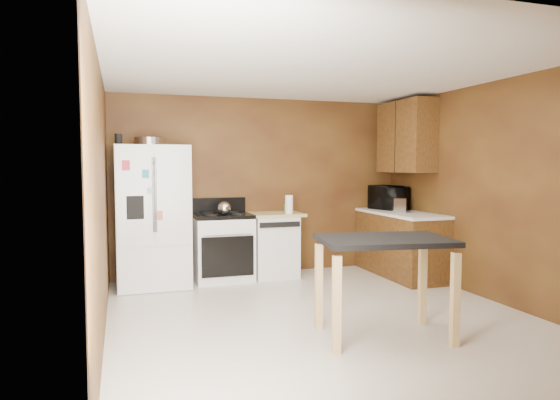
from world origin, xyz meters
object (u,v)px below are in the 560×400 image
roasting_pan (150,142)px  pen_cup (118,139)px  paper_towel (289,204)px  green_canister (288,208)px  refrigerator (153,216)px  gas_range (223,246)px  toaster (398,205)px  dishwasher (273,244)px  island (384,254)px  kettle (224,208)px  microwave (388,199)px

roasting_pan → pen_cup: pen_cup is taller
paper_towel → green_canister: bearing=75.6°
refrigerator → gas_range: refrigerator is taller
toaster → dishwasher: (-1.67, 0.52, -0.55)m
pen_cup → toaster: bearing=-4.5°
gas_range → island: size_ratio=0.88×
pen_cup → paper_towel: bearing=1.8°
toaster → gas_range: (-2.39, 0.49, -0.54)m
kettle → island: kettle is taller
microwave → kettle: bearing=78.8°
roasting_pan → kettle: roasting_pan is taller
pen_cup → kettle: pen_cup is taller
kettle → gas_range: 0.55m
kettle → green_canister: kettle is taller
green_canister → island: bearing=-90.5°
refrigerator → roasting_pan: bearing=108.9°
kettle → dishwasher: bearing=13.6°
pen_cup → refrigerator: 1.05m
refrigerator → island: 3.19m
island → kettle: bearing=110.6°
toaster → gas_range: 2.50m
toaster → dishwasher: bearing=-174.2°
pen_cup → island: (2.24, -2.46, -1.11)m
toaster → refrigerator: bearing=-164.5°
island → toaster: bearing=56.2°
toaster → microwave: 0.41m
dishwasher → kettle: bearing=-166.4°
dishwasher → green_canister: bearing=19.8°
paper_towel → refrigerator: bearing=177.7°
toaster → microwave: bearing=102.5°
green_canister → toaster: (1.43, -0.60, 0.05)m
pen_cup → microwave: (3.77, 0.11, -0.81)m
kettle → microwave: microwave is taller
toaster → green_canister: bearing=-180.0°
green_canister → pen_cup: bearing=-172.1°
roasting_pan → green_canister: size_ratio=3.63×
green_canister → toaster: toaster is taller
pen_cup → green_canister: pen_cup is taller
refrigerator → dishwasher: refrigerator is taller
island → green_canister: bearing=89.5°
gas_range → island: gas_range is taller
gas_range → microwave: bearing=-2.0°
roasting_pan → refrigerator: (0.02, -0.04, -0.95)m
roasting_pan → microwave: size_ratio=0.70×
microwave → gas_range: size_ratio=0.52×
roasting_pan → gas_range: roasting_pan is taller
gas_range → refrigerator: bearing=-176.2°
kettle → gas_range: (0.01, 0.15, -0.53)m
paper_towel → pen_cup: bearing=-178.2°
gas_range → island: (0.94, -2.66, 0.30)m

